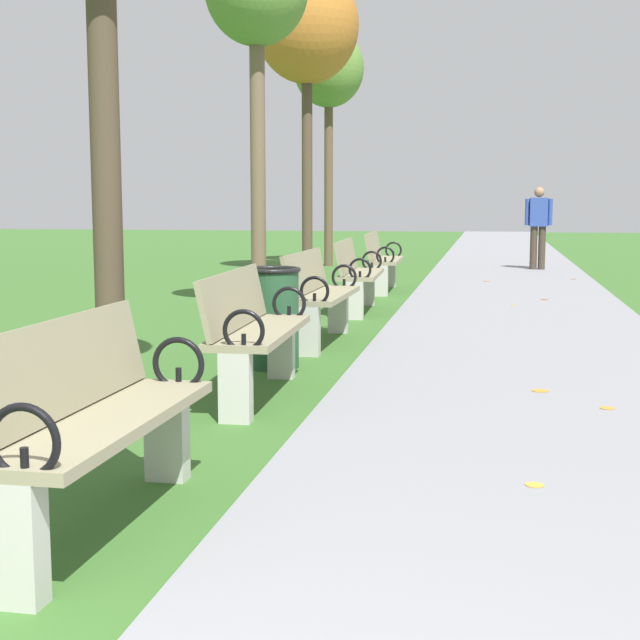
# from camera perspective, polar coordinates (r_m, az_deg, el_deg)

# --- Properties ---
(paved_walkway) EXTENTS (2.90, 44.00, 0.02)m
(paved_walkway) POSITION_cam_1_polar(r_m,az_deg,el_deg) (18.89, 11.40, 3.06)
(paved_walkway) COLOR gray
(paved_walkway) RESTS_ON ground
(park_bench_2) EXTENTS (0.49, 1.61, 0.90)m
(park_bench_2) POSITION_cam_1_polar(r_m,az_deg,el_deg) (4.03, -13.87, -5.91)
(park_bench_2) COLOR gray
(park_bench_2) RESTS_ON ground
(park_bench_3) EXTENTS (0.52, 1.61, 0.90)m
(park_bench_3) POSITION_cam_1_polar(r_m,az_deg,el_deg) (6.54, -4.11, -0.62)
(park_bench_3) COLOR gray
(park_bench_3) RESTS_ON ground
(park_bench_4) EXTENTS (0.50, 1.61, 0.90)m
(park_bench_4) POSITION_cam_1_polar(r_m,az_deg,el_deg) (9.01, -0.05, 1.60)
(park_bench_4) COLOR gray
(park_bench_4) RESTS_ON ground
(park_bench_5) EXTENTS (0.53, 1.62, 0.90)m
(park_bench_5) POSITION_cam_1_polar(r_m,az_deg,el_deg) (11.56, 2.30, 2.89)
(park_bench_5) COLOR gray
(park_bench_5) RESTS_ON ground
(park_bench_6) EXTENTS (0.51, 1.61, 0.90)m
(park_bench_6) POSITION_cam_1_polar(r_m,az_deg,el_deg) (14.22, 3.84, 3.72)
(park_bench_6) COLOR gray
(park_bench_6) RESTS_ON ground
(tree_3) EXTENTS (1.90, 1.90, 5.58)m
(tree_3) POSITION_cam_1_polar(r_m,az_deg,el_deg) (17.68, -0.81, 17.49)
(tree_3) COLOR #4C3D2D
(tree_3) RESTS_ON ground
(tree_4) EXTENTS (1.46, 1.46, 4.89)m
(tree_4) POSITION_cam_1_polar(r_m,az_deg,el_deg) (19.82, 0.54, 15.00)
(tree_4) COLOR brown
(tree_4) RESTS_ON ground
(pedestrian_walking) EXTENTS (0.53, 0.22, 1.62)m
(pedestrian_walking) POSITION_cam_1_polar(r_m,az_deg,el_deg) (18.89, 13.27, 5.80)
(pedestrian_walking) COLOR #3D3328
(pedestrian_walking) RESTS_ON paved_walkway
(trash_bin) EXTENTS (0.48, 0.48, 0.84)m
(trash_bin) POSITION_cam_1_polar(r_m,az_deg,el_deg) (7.73, -2.95, 0.17)
(trash_bin) COLOR #234C2D
(trash_bin) RESTS_ON ground
(scattered_leaves) EXTENTS (4.90, 17.79, 0.02)m
(scattered_leaves) POSITION_cam_1_polar(r_m,az_deg,el_deg) (7.38, 5.16, -3.41)
(scattered_leaves) COLOR gold
(scattered_leaves) RESTS_ON ground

